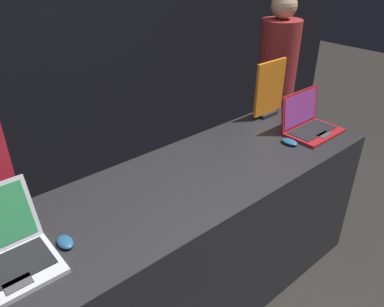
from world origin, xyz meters
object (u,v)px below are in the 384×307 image
mouse_back (289,142)px  promo_stand_back (270,91)px  laptop_front (2,252)px  laptop_back (309,123)px  mouse_front (65,242)px  person_bystander (274,93)px

mouse_back → promo_stand_back: promo_stand_back is taller
laptop_front → laptop_back: 1.89m
mouse_back → promo_stand_back: 0.47m
laptop_back → promo_stand_back: 0.36m
mouse_front → mouse_back: same height
laptop_front → promo_stand_back: bearing=8.0°
mouse_front → laptop_back: (1.66, -0.03, 0.05)m
laptop_front → person_bystander: size_ratio=0.21×
laptop_back → promo_stand_back: size_ratio=0.93×
mouse_back → person_bystander: bearing=43.4°
mouse_front → promo_stand_back: 1.70m
mouse_front → promo_stand_back: size_ratio=0.24×
laptop_front → mouse_back: 1.65m
mouse_back → person_bystander: (0.74, 0.70, -0.06)m
promo_stand_back → mouse_front: bearing=-169.5°
laptop_front → laptop_back: bearing=-2.3°
mouse_front → laptop_back: bearing=-1.1°
mouse_front → person_bystander: bearing=16.4°
mouse_front → promo_stand_back: bearing=10.5°
person_bystander → laptop_back: bearing=-127.0°
laptop_front → mouse_back: size_ratio=3.23×
mouse_front → person_bystander: 2.26m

